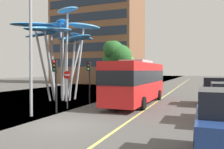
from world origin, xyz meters
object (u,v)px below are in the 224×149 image
object	(u,v)px
car_parked_far	(214,92)
street_lamp	(34,25)
red_bus	(137,80)
no_entry_sign	(67,84)
traffic_light_kerb_near	(55,74)
leaf_sculpture	(61,34)
traffic_light_kerb_far	(89,73)

from	to	relation	value
car_parked_far	street_lamp	xyz separation A→B (m)	(-10.55, -9.04, 4.52)
red_bus	no_entry_sign	bearing A→B (deg)	-134.71
traffic_light_kerb_near	car_parked_far	xyz separation A→B (m)	(10.06, 7.55, -1.50)
leaf_sculpture	street_lamp	distance (m)	8.25
traffic_light_kerb_near	traffic_light_kerb_far	xyz separation A→B (m)	(0.31, 4.40, 0.05)
leaf_sculpture	car_parked_far	size ratio (longest dim) A/B	2.24
red_bus	street_lamp	size ratio (longest dim) A/B	1.17
red_bus	street_lamp	distance (m)	9.47
car_parked_far	traffic_light_kerb_near	bearing A→B (deg)	-143.10
red_bus	leaf_sculpture	world-z (taller)	leaf_sculpture
traffic_light_kerb_far	street_lamp	distance (m)	6.64
red_bus	traffic_light_kerb_near	bearing A→B (deg)	-123.14
leaf_sculpture	traffic_light_kerb_far	xyz separation A→B (m)	(3.84, -1.75, -3.74)
car_parked_far	street_lamp	size ratio (longest dim) A/B	0.43
car_parked_far	no_entry_sign	size ratio (longest dim) A/B	1.39
red_bus	traffic_light_kerb_near	xyz separation A→B (m)	(-3.96, -6.06, 0.56)
red_bus	traffic_light_kerb_near	world-z (taller)	red_bus
traffic_light_kerb_near	no_entry_sign	distance (m)	1.98
street_lamp	no_entry_sign	distance (m)	5.01
red_bus	car_parked_far	world-z (taller)	red_bus
car_parked_far	no_entry_sign	world-z (taller)	no_entry_sign
traffic_light_kerb_far	street_lamp	bearing A→B (deg)	-97.73
red_bus	street_lamp	bearing A→B (deg)	-120.50
red_bus	street_lamp	xyz separation A→B (m)	(-4.45, -7.56, 3.58)
street_lamp	car_parked_far	bearing A→B (deg)	40.60
leaf_sculpture	car_parked_far	xyz separation A→B (m)	(13.59, 1.41, -5.29)
red_bus	leaf_sculpture	xyz separation A→B (m)	(-7.49, 0.08, 4.35)
no_entry_sign	leaf_sculpture	bearing A→B (deg)	127.51
traffic_light_kerb_far	traffic_light_kerb_near	bearing A→B (deg)	-94.00
street_lamp	no_entry_sign	world-z (taller)	street_lamp
car_parked_far	street_lamp	bearing A→B (deg)	-139.40
leaf_sculpture	traffic_light_kerb_near	bearing A→B (deg)	-60.10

